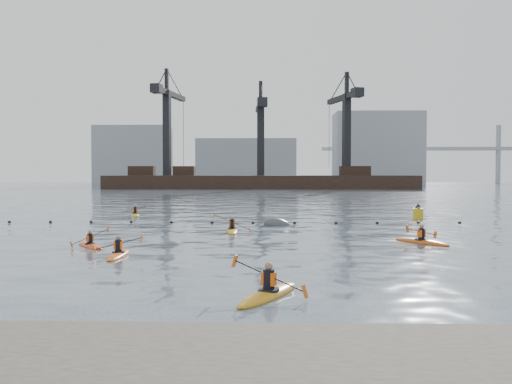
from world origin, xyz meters
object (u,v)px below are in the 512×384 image
kayaker_4 (421,241)px  kayaker_0 (118,254)px  kayaker_1 (269,293)px  kayaker_3 (232,230)px  kayaker_5 (135,215)px  nav_buoy (418,214)px  kayaker_2 (90,245)px  mooring_buoy (277,225)px

kayaker_4 → kayaker_0: bearing=-17.1°
kayaker_1 → kayaker_3: kayaker_3 is taller
kayaker_3 → kayaker_5: 15.48m
kayaker_0 → nav_buoy: 27.01m
kayaker_0 → nav_buoy: size_ratio=2.25×
kayaker_1 → kayaker_2: (-8.88, 10.58, -0.02)m
kayaker_1 → kayaker_5: kayaker_1 is taller
kayaker_1 → nav_buoy: size_ratio=2.48×
kayaker_1 → kayaker_5: bearing=137.2°
kayaker_4 → kayaker_5: bearing=-77.5°
kayaker_2 → kayaker_5: (-2.65, 19.48, 0.01)m
kayaker_0 → kayaker_1: (6.63, -7.63, 0.01)m
kayaker_0 → kayaker_4: 15.33m
kayaker_5 → kayaker_2: bearing=-98.6°
kayaker_2 → kayaker_3: (6.55, 7.03, 0.02)m
kayaker_1 → nav_buoy: bearing=92.9°
kayaker_3 → kayaker_4: kayaker_3 is taller
kayaker_5 → nav_buoy: 23.49m
kayaker_3 → mooring_buoy: (2.87, 4.31, -0.11)m
kayaker_0 → kayaker_1: size_ratio=0.91×
kayaker_0 → kayaker_4: kayaker_4 is taller
kayaker_4 → nav_buoy: 15.43m
kayaker_0 → kayaker_4: size_ratio=1.00×
nav_buoy → kayaker_3: bearing=-145.4°
kayaker_4 → kayaker_5: kayaker_4 is taller
kayaker_0 → mooring_buoy: kayaker_0 is taller
kayaker_4 → mooring_buoy: 12.03m
kayaker_3 → kayaker_4: (10.26, -5.18, 0.00)m
kayaker_0 → kayaker_3: kayaker_3 is taller
kayaker_1 → mooring_buoy: 21.93m
kayaker_0 → kayaker_5: (-4.89, 22.43, 0.00)m
kayaker_1 → kayaker_2: bearing=156.2°
kayaker_2 → kayaker_5: size_ratio=0.79×
kayaker_5 → mooring_buoy: kayaker_5 is taller
kayaker_1 → kayaker_4: 14.75m
kayaker_0 → mooring_buoy: (7.17, 14.29, -0.10)m
kayaker_3 → kayaker_5: bearing=120.4°
nav_buoy → kayaker_0: bearing=-133.1°
kayaker_4 → mooring_buoy: bearing=-87.4°
kayaker_2 → mooring_buoy: bearing=12.4°
kayaker_0 → kayaker_2: size_ratio=1.23×
kayaker_0 → mooring_buoy: 15.99m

